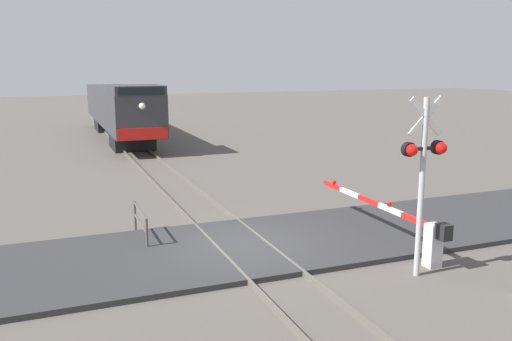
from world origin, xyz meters
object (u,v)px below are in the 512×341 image
locomotive (120,108)px  guard_railing (140,221)px  crossing_signal (423,166)px  crossing_gate (412,228)px

locomotive → guard_railing: locomotive is taller
crossing_signal → locomotive: bearing=96.8°
locomotive → crossing_gate: 27.02m
guard_railing → locomotive: bearing=83.7°
crossing_gate → guard_railing: crossing_gate is taller
locomotive → crossing_signal: bearing=-83.2°
crossing_signal → guard_railing: 8.11m
crossing_signal → guard_railing: bearing=138.4°
locomotive → crossing_gate: locomotive is taller
locomotive → crossing_gate: (4.07, -26.68, -1.31)m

